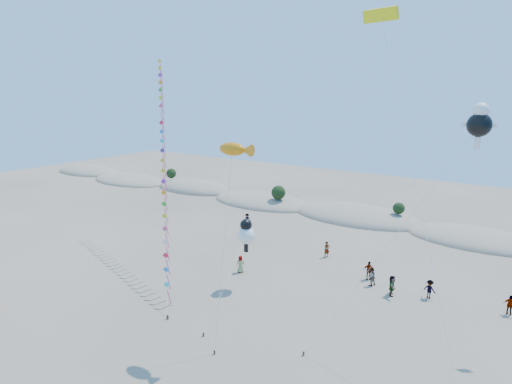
% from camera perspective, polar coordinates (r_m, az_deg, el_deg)
% --- Properties ---
extents(dune_ridge, '(145.30, 11.49, 5.57)m').
position_cam_1_polar(dune_ridge, '(63.29, 13.99, -3.37)').
color(dune_ridge, gray).
rests_on(dune_ridge, ground).
extents(kite_train, '(19.01, 18.39, 22.10)m').
position_cam_1_polar(kite_train, '(46.02, -12.35, 5.11)').
color(kite_train, '#3F2D1E').
rests_on(kite_train, ground).
extents(fish_kite, '(2.62, 3.32, 14.39)m').
position_cam_1_polar(fish_kite, '(28.88, -2.75, 5.62)').
color(fish_kite, '#3F2D1E').
rests_on(fish_kite, ground).
extents(cartoon_kite_low, '(3.20, 9.66, 6.50)m').
position_cam_1_polar(cartoon_kite_low, '(39.08, -1.34, -5.50)').
color(cartoon_kite_low, '#3F2D1E').
rests_on(cartoon_kite_low, ground).
extents(cartoon_kite_high, '(9.43, 7.45, 17.06)m').
position_cam_1_polar(cartoon_kite_high, '(30.34, 27.62, 8.20)').
color(cartoon_kite_high, '#3F2D1E').
rests_on(cartoon_kite_high, ground).
extents(parafoil_kite, '(10.58, 10.73, 22.85)m').
position_cam_1_polar(parafoil_kite, '(29.85, 16.45, 20.96)').
color(parafoil_kite, '#3F2D1E').
rests_on(parafoil_kite, ground).
extents(beachgoers, '(35.87, 14.15, 1.86)m').
position_cam_1_polar(beachgoers, '(43.05, 14.82, -10.30)').
color(beachgoers, slate).
rests_on(beachgoers, ground).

